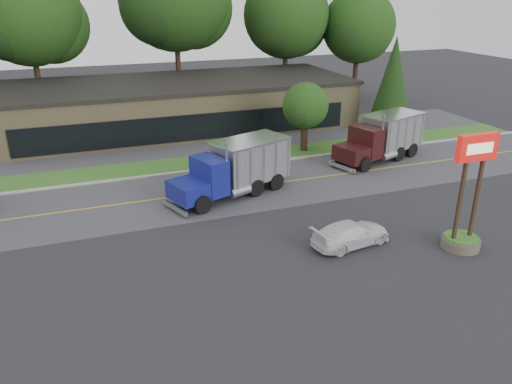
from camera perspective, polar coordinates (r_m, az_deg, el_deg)
ground at (r=24.42m, az=-0.79°, el=-7.75°), size 140.00×140.00×0.00m
road at (r=32.19m, az=-6.14°, el=-0.14°), size 60.00×8.00×0.02m
center_line at (r=32.19m, az=-6.14°, el=-0.14°), size 60.00×0.12×0.01m
curb at (r=36.02m, az=-7.81°, el=2.26°), size 60.00×0.30×0.12m
grass_verge at (r=37.68m, az=-8.43°, el=3.14°), size 60.00×3.40×0.03m
far_parking at (r=42.36m, az=-9.88°, el=5.21°), size 60.00×7.00×0.02m
strip_mall at (r=47.92m, az=-9.06°, el=9.73°), size 32.00×12.00×4.00m
bilo_sign at (r=26.73m, az=22.88°, el=-2.00°), size 2.20×1.90×5.95m
tree_far_b at (r=54.21m, az=-24.42°, el=17.67°), size 10.52×9.90×15.00m
tree_far_d at (r=57.97m, az=3.55°, el=19.11°), size 9.89×9.31×14.11m
tree_far_e at (r=59.94m, az=11.69°, el=17.71°), size 8.62×8.12×12.30m
evergreen_right at (r=47.18m, az=15.37°, el=12.28°), size 3.71×3.71×8.42m
tree_verge at (r=39.89m, az=5.70°, el=9.55°), size 3.84×3.62×5.48m
dump_truck_blue at (r=31.39m, az=-2.22°, el=2.90°), size 8.42×5.06×3.36m
dump_truck_maroon at (r=39.21m, az=14.32°, el=6.21°), size 8.11×4.76×3.36m
rally_car at (r=25.95m, az=10.79°, el=-4.69°), size 4.53×2.39×1.25m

